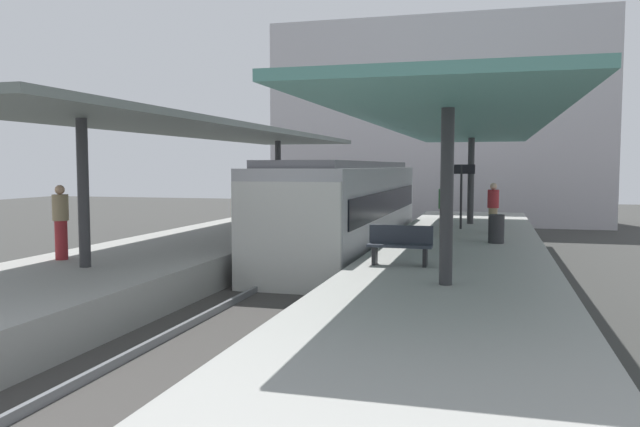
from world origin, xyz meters
name	(u,v)px	position (x,y,z in m)	size (l,w,h in m)	color
ground_plane	(317,281)	(0.00, 0.00, 0.00)	(80.00, 80.00, 0.00)	#383835
platform_left	(191,258)	(-3.80, 0.00, 0.50)	(4.40, 28.00, 1.00)	#9E9E99
platform_right	(459,269)	(3.80, 0.00, 0.50)	(4.40, 28.00, 1.00)	#9E9E99
track_ballast	(317,278)	(0.00, 0.00, 0.10)	(3.20, 28.00, 0.20)	#423F3D
rail_near_side	(292,270)	(-0.72, 0.00, 0.27)	(0.08, 28.00, 0.14)	slate
rail_far_side	(343,273)	(0.72, 0.00, 0.27)	(0.08, 28.00, 0.14)	slate
commuter_train	(347,210)	(0.00, 3.59, 1.73)	(2.78, 12.74, 3.10)	#ADADB2
canopy_left	(210,132)	(-3.80, 1.40, 4.20)	(4.18, 21.00, 3.33)	#333335
canopy_right	(464,127)	(3.80, 1.40, 4.24)	(4.18, 21.00, 3.36)	#333335
platform_bench	(400,244)	(2.67, -2.83, 1.46)	(1.40, 0.41, 0.86)	black
platform_sign	(461,182)	(3.56, 5.61, 2.62)	(0.90, 0.08, 2.21)	#262628
litter_bin	(496,229)	(4.71, 1.82, 1.40)	(0.44, 0.44, 0.80)	#2D2D30
passenger_near_bench	(61,221)	(-4.99, -4.12, 1.90)	(0.36, 0.36, 1.73)	maroon
passenger_mid_platform	(493,207)	(4.62, 4.49, 1.84)	(0.36, 0.36, 1.62)	#998460
passenger_far_end	(444,208)	(3.16, 3.26, 1.87)	(0.36, 0.36, 1.67)	#998460
station_building_backdrop	(438,125)	(1.53, 20.00, 5.50)	(18.00, 6.00, 11.00)	#B7B2B7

